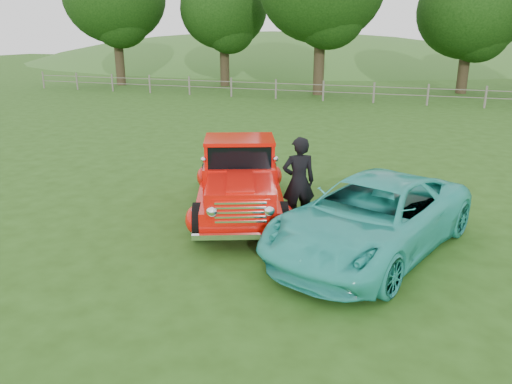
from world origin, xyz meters
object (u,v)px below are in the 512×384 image
(tree_mid_west, at_px, (224,10))
(tree_near_east, at_px, (471,11))
(man, at_px, (299,182))
(red_pickup, at_px, (240,180))
(teal_sedan, at_px, (371,217))

(tree_mid_west, height_order, tree_near_east, tree_mid_west)
(tree_near_east, relative_size, man, 4.29)
(tree_near_east, xyz_separation_m, red_pickup, (-5.58, -26.95, -4.45))
(teal_sedan, xyz_separation_m, man, (-1.65, 0.89, 0.27))
(tree_near_east, distance_m, teal_sedan, 28.59)
(tree_near_east, bearing_deg, tree_mid_west, -176.63)
(tree_mid_west, relative_size, tree_near_east, 1.02)
(tree_near_east, relative_size, teal_sedan, 1.65)
(tree_mid_west, bearing_deg, red_pickup, -66.25)
(tree_mid_west, height_order, red_pickup, tree_mid_west)
(red_pickup, bearing_deg, man, -32.68)
(red_pickup, xyz_separation_m, teal_sedan, (3.11, -1.16, -0.10))
(red_pickup, bearing_deg, teal_sedan, -42.36)
(teal_sedan, bearing_deg, man, 171.59)
(red_pickup, height_order, teal_sedan, red_pickup)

